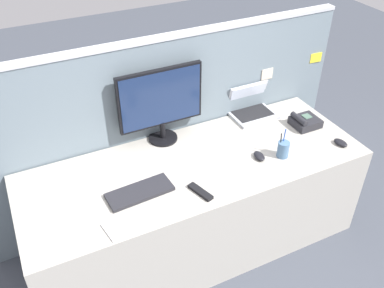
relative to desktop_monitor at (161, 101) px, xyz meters
name	(u,v)px	position (x,y,z in m)	size (l,w,h in m)	color
ground_plane	(195,240)	(0.08, -0.34, -1.00)	(10.00, 10.00, 0.00)	#424751
desk	(195,205)	(0.08, -0.34, -0.64)	(2.17, 0.80, 0.71)	#ADA89E
cubicle_divider	(168,130)	(0.08, 0.09, -0.30)	(2.60, 0.08, 1.39)	slate
desktop_monitor	(161,101)	(0.00, 0.00, 0.00)	(0.57, 0.19, 0.51)	black
laptop	(250,107)	(0.70, 0.01, -0.24)	(0.31, 0.26, 0.22)	#B2B5BC
desk_phone	(305,122)	(0.96, -0.30, -0.26)	(0.18, 0.16, 0.09)	#232328
keyboard_main	(140,192)	(-0.33, -0.45, -0.28)	(0.38, 0.15, 0.02)	#232328
computer_mouse_right_hand	(259,156)	(0.47, -0.47, -0.27)	(0.06, 0.10, 0.03)	black
computer_mouse_left_hand	(341,143)	(1.03, -0.58, -0.27)	(0.06, 0.10, 0.03)	black
pen_cup	(283,149)	(0.61, -0.52, -0.23)	(0.07, 0.07, 0.19)	#4C7093
cell_phone_white_slab	(112,231)	(-0.56, -0.65, -0.28)	(0.06, 0.14, 0.01)	silver
tv_remote	(200,192)	(-0.02, -0.59, -0.28)	(0.04, 0.17, 0.02)	black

